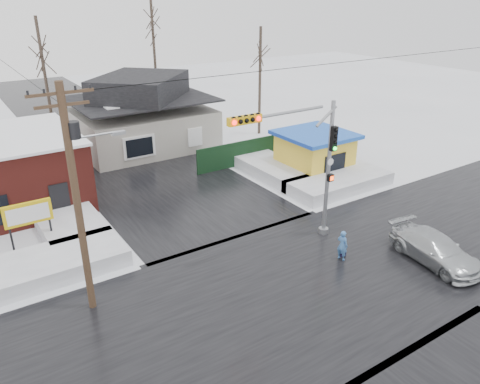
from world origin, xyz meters
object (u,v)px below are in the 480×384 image
utility_pole (77,190)px  car (435,249)px  kiosk (314,153)px  traffic_signal (306,157)px  pedestrian (342,246)px  marquee_sign (28,215)px

utility_pole → car: bearing=-20.7°
kiosk → car: bearing=-104.7°
traffic_signal → pedestrian: (0.49, -2.36, -3.79)m
car → kiosk: bearing=82.0°
traffic_signal → marquee_sign: (-11.43, 6.53, -2.62)m
traffic_signal → kiosk: bearing=44.8°
utility_pole → kiosk: utility_pole is taller
traffic_signal → pedestrian: bearing=-78.3°
kiosk → pedestrian: (-6.58, -9.39, -0.72)m
pedestrian → utility_pole: bearing=63.5°
utility_pole → kiosk: (17.43, 6.49, -3.65)m
traffic_signal → pedestrian: traffic_signal is taller
marquee_sign → utility_pole: bearing=-79.9°
traffic_signal → marquee_sign: size_ratio=2.75×
utility_pole → marquee_sign: 6.87m
marquee_sign → car: marquee_sign is taller
pedestrian → traffic_signal: bearing=0.1°
traffic_signal → utility_pole: utility_pole is taller
kiosk → car: (-3.13, -11.91, -0.79)m
marquee_sign → car: bearing=-36.6°
utility_pole → marquee_sign: bearing=100.1°
traffic_signal → car: bearing=-51.1°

